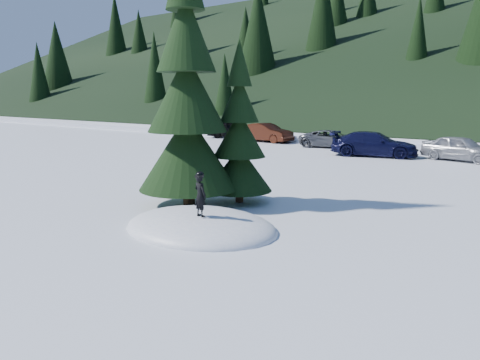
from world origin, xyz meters
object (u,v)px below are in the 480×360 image
Objects in this scene: spruce_short at (239,140)px; car_3 at (374,144)px; car_0 at (233,129)px; child_skier at (200,195)px; car_2 at (331,139)px; spruce_tall at (187,103)px; car_1 at (266,133)px; car_4 at (460,148)px.

car_3 is at bearing 95.24° from spruce_short.
car_0 is at bearing 129.67° from spruce_short.
spruce_short is 14.76m from car_3.
child_skier is 22.14m from car_2.
spruce_tall reaches higher than car_0.
car_1 is at bearing 118.61° from spruce_tall.
spruce_tall is 1.60× the size of spruce_short.
car_2 is at bearing 107.83° from spruce_short.
car_3 is at bearing -130.52° from car_0.
car_3 is (-0.34, 16.03, -2.59)m from spruce_tall.
child_skier is 0.25× the size of car_0.
spruce_tall is at bearing -149.29° from car_1.
spruce_short is 24.81m from car_0.
child_skier is 25.21m from car_1.
car_0 is at bearing 57.89° from car_3.
car_4 is at bearing -109.39° from car_2.
spruce_tall reaches higher than car_2.
spruce_short is (1.00, 1.40, -1.22)m from spruce_tall.
child_skier is (1.54, -3.56, -1.07)m from spruce_short.
child_skier is 18.42m from car_3.
spruce_tall is at bearing -29.78° from child_skier.
car_3 is (-2.88, 18.19, -0.30)m from child_skier.
car_3 reaches higher than car_1.
spruce_short is at bearing -163.81° from car_0.
car_4 is at bearing -123.61° from car_0.
car_3 is at bearing 91.22° from spruce_tall.
car_3 is (-1.34, 14.63, -1.37)m from spruce_short.
car_4 is (19.03, -3.40, -0.05)m from car_0.
spruce_short is at bearing -170.45° from car_2.
car_2 is at bearing 90.31° from car_4.
car_1 is 1.01× the size of car_2.
child_skier reaches higher than car_1.
child_skier is (2.54, -2.16, -2.29)m from spruce_tall.
child_skier is 0.25× the size of car_2.
car_2 is 8.98m from car_4.
car_1 is 10.76m from car_3.
car_3 is at bearing -70.46° from child_skier.
car_0 is 0.88× the size of car_3.
spruce_tall is 25.40m from car_0.
car_3 is at bearing -106.01° from car_1.
car_4 reaches higher than car_2.
car_0 is at bearing -41.98° from child_skier.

